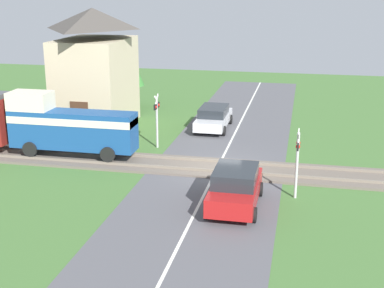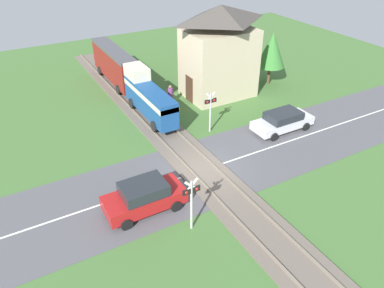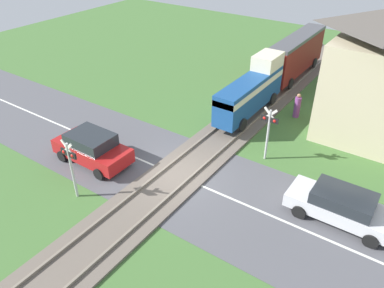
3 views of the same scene
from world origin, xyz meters
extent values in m
plane|color=#426B33|center=(0.00, 0.00, 0.00)|extent=(60.00, 60.00, 0.00)
cube|color=#515156|center=(0.00, 0.00, 0.01)|extent=(48.00, 6.40, 0.02)
cube|color=silver|center=(0.00, 0.00, 0.02)|extent=(48.00, 0.12, 0.00)
cube|color=#665B51|center=(0.00, 0.00, 0.06)|extent=(2.80, 48.00, 0.12)
cube|color=slate|center=(-0.72, 0.00, 0.18)|extent=(0.10, 48.00, 0.12)
cube|color=slate|center=(0.72, 0.00, 0.18)|extent=(0.10, 48.00, 0.12)
cube|color=navy|center=(0.00, 7.38, 1.57)|extent=(1.35, 6.48, 1.90)
cube|color=beige|center=(0.00, 7.38, 2.09)|extent=(1.37, 6.48, 0.36)
cube|color=beige|center=(0.00, 9.58, 2.97)|extent=(1.35, 2.07, 0.90)
cylinder|color=black|center=(-0.72, 5.30, 0.62)|extent=(0.14, 0.76, 0.76)
cylinder|color=black|center=(0.72, 5.30, 0.62)|extent=(0.14, 0.76, 0.76)
cylinder|color=black|center=(-0.72, 9.45, 0.62)|extent=(0.14, 0.76, 0.76)
cylinder|color=black|center=(0.72, 9.45, 0.62)|extent=(0.14, 0.76, 0.76)
cube|color=maroon|center=(0.00, 14.89, 1.82)|extent=(1.35, 7.73, 2.40)
cube|color=#47474C|center=(0.00, 14.89, 3.14)|extent=(1.41, 7.73, 0.24)
cylinder|color=black|center=(-0.72, 12.41, 0.62)|extent=(0.14, 0.76, 0.76)
cylinder|color=black|center=(0.72, 12.41, 0.62)|extent=(0.14, 0.76, 0.76)
cylinder|color=black|center=(-0.72, 17.36, 0.62)|extent=(0.14, 0.76, 0.76)
cylinder|color=black|center=(0.72, 17.36, 0.62)|extent=(0.14, 0.76, 0.76)
cube|color=#A81919|center=(-4.30, -1.44, 0.66)|extent=(4.12, 1.81, 0.72)
cube|color=#23282D|center=(-4.30, -1.44, 1.32)|extent=(2.27, 1.66, 0.60)
cylinder|color=black|center=(-2.96, -0.54, 0.30)|extent=(0.60, 0.18, 0.60)
cylinder|color=black|center=(-2.96, -2.34, 0.30)|extent=(0.60, 0.18, 0.60)
cylinder|color=black|center=(-5.63, -0.54, 0.30)|extent=(0.60, 0.18, 0.60)
cylinder|color=black|center=(-5.63, -2.34, 0.30)|extent=(0.60, 0.18, 0.60)
cube|color=silver|center=(7.35, 1.44, 0.59)|extent=(4.40, 1.72, 0.58)
cube|color=#23282D|center=(7.35, 1.44, 1.14)|extent=(2.42, 1.58, 0.53)
cylinder|color=black|center=(5.92, 0.58, 0.30)|extent=(0.60, 0.18, 0.60)
cylinder|color=black|center=(5.92, 2.30, 0.30)|extent=(0.60, 0.18, 0.60)
cylinder|color=black|center=(8.78, 0.58, 0.30)|extent=(0.60, 0.18, 0.60)
cylinder|color=black|center=(8.78, 2.30, 0.30)|extent=(0.60, 0.18, 0.60)
cylinder|color=#B7B7B7|center=(-2.87, -3.79, 1.42)|extent=(0.12, 0.12, 2.84)
cube|color=black|center=(-2.87, -3.79, 2.33)|extent=(0.90, 0.08, 0.28)
sphere|color=red|center=(-3.14, -3.79, 2.33)|extent=(0.18, 0.18, 0.18)
sphere|color=red|center=(-2.60, -3.79, 2.33)|extent=(0.18, 0.18, 0.18)
cube|color=silver|center=(-2.87, -3.79, 2.59)|extent=(0.72, 0.04, 0.72)
cube|color=silver|center=(-2.87, -3.79, 2.59)|extent=(0.72, 0.04, 0.72)
cylinder|color=#B7B7B7|center=(2.87, 3.79, 1.42)|extent=(0.12, 0.12, 2.84)
cube|color=black|center=(2.87, 3.79, 2.33)|extent=(0.90, 0.08, 0.28)
sphere|color=red|center=(3.14, 3.79, 2.33)|extent=(0.18, 0.18, 0.18)
sphere|color=red|center=(2.60, 3.79, 2.33)|extent=(0.18, 0.18, 0.18)
cube|color=silver|center=(2.87, 3.79, 2.59)|extent=(0.72, 0.04, 0.72)
cube|color=silver|center=(2.87, 3.79, 2.59)|extent=(0.72, 0.04, 0.72)
cube|color=#C6B793|center=(6.70, 8.76, 2.71)|extent=(5.39, 3.92, 5.42)
pyramid|color=#47423D|center=(6.70, 8.76, 6.63)|extent=(5.82, 4.24, 1.22)
cube|color=#472D1E|center=(3.99, 8.76, 1.05)|extent=(0.06, 1.10, 2.10)
cylinder|color=#7F3D84|center=(2.47, 9.10, 0.66)|extent=(0.39, 0.39, 1.32)
sphere|color=#936B4C|center=(2.47, 9.10, 1.44)|extent=(0.24, 0.24, 0.24)
cylinder|color=brown|center=(11.89, 8.50, 0.82)|extent=(0.24, 0.24, 1.64)
cone|color=#387A33|center=(11.89, 8.50, 3.10)|extent=(2.44, 2.44, 2.92)
camera|label=1|loc=(-24.14, -3.88, 8.64)|focal=50.00mm
camera|label=2|loc=(-9.37, -15.39, 13.12)|focal=35.00mm
camera|label=3|loc=(8.85, -11.61, 11.16)|focal=35.00mm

